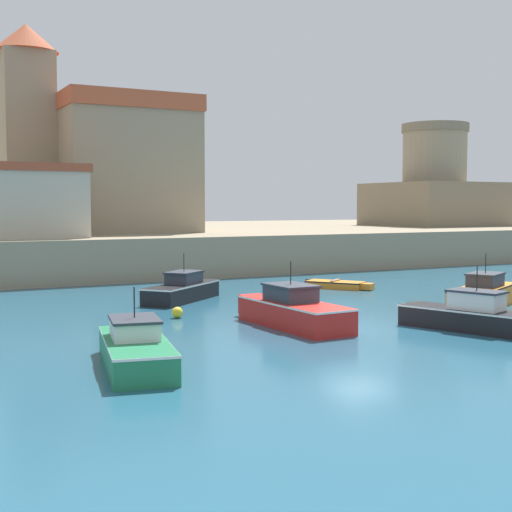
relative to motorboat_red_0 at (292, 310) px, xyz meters
The scene contains 12 objects.
ground_plane 2.70m from the motorboat_red_0, 31.08° to the right, with size 200.00×200.00×0.00m, color #235670.
quay_seawall 37.51m from the motorboat_red_0, 86.56° to the left, with size 120.00×40.00×2.66m, color gray.
motorboat_red_0 is the anchor object (origin of this frame).
motorboat_black_1 6.82m from the motorboat_red_0, 36.81° to the right, with size 3.14×6.00×2.44m.
motorboat_orange_2 10.72m from the motorboat_red_0, ahead, with size 6.03×4.01×2.45m.
motorboat_green_3 8.44m from the motorboat_red_0, 153.21° to the right, with size 2.76×6.08×2.32m.
dinghy_orange_4 12.98m from the motorboat_red_0, 47.87° to the left, with size 3.01×3.71×0.48m.
motorboat_black_6 8.95m from the motorboat_red_0, 95.72° to the left, with size 5.31×4.71×2.33m.
mooring_buoy 5.07m from the motorboat_red_0, 129.03° to the left, with size 0.47×0.47×0.47m, color yellow.
church 33.33m from the motorboat_red_0, 87.32° to the left, with size 13.74×17.30×14.98m.
fortress 46.12m from the motorboat_red_0, 41.59° to the left, with size 10.72×10.72×9.91m.
harbor_shed_mid_row 23.23m from the motorboat_red_0, 104.59° to the left, with size 6.64×5.17×4.53m.
Camera 1 is at (-16.20, -22.15, 4.69)m, focal length 50.00 mm.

